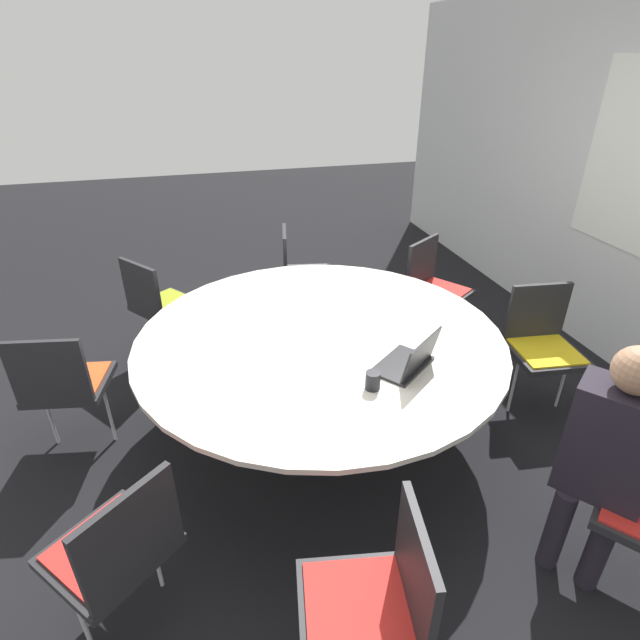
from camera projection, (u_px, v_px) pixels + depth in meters
ground_plane at (320, 429)px, 3.33m from camera, size 16.00×16.00×0.00m
conference_table at (320, 347)px, 3.02m from camera, size 2.18×2.18×0.73m
chair_1 at (543, 339)px, 3.32m from camera, size 0.47×0.49×0.87m
chair_2 at (434, 283)px, 4.11m from camera, size 0.59×0.60×0.87m
chair_3 at (300, 268)px, 4.39m from camera, size 0.51×0.50×0.87m
chair_4 at (159, 301)px, 3.83m from camera, size 0.60×0.60×0.87m
chair_5 at (63, 381)px, 2.91m from camera, size 0.49×0.51×0.87m
chair_6 at (117, 546)px, 1.94m from camera, size 0.61×0.61×0.87m
chair_7 at (377, 599)px, 1.76m from camera, size 0.51×0.49×0.87m
person_0 at (609, 450)px, 2.14m from camera, size 0.42×0.39×1.22m
laptop at (410, 360)px, 2.63m from camera, size 0.39×0.41×0.21m
coffee_cup at (373, 380)px, 2.49m from camera, size 0.08×0.08×0.09m
handbag at (374, 307)px, 4.58m from camera, size 0.36×0.16×0.28m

